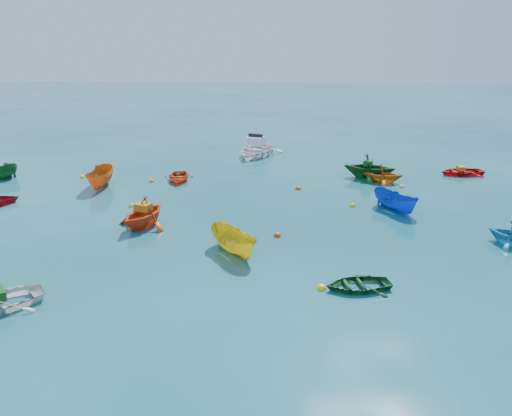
{
  "coord_description": "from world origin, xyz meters",
  "views": [
    {
      "loc": [
        0.57,
        -19.22,
        8.88
      ],
      "look_at": [
        0.0,
        5.0,
        0.4
      ],
      "focal_mm": 35.0,
      "sensor_mm": 36.0,
      "label": 1
    }
  ],
  "objects": [
    {
      "name": "ground",
      "position": [
        0.0,
        0.0,
        0.0
      ],
      "size": [
        160.0,
        160.0,
        0.0
      ],
      "primitive_type": "plane",
      "color": "#0A3B48",
      "rests_on": "ground"
    },
    {
      "name": "dinghy_orange_w",
      "position": [
        -5.43,
        3.36,
        0.0
      ],
      "size": [
        3.58,
        3.79,
        1.58
      ],
      "primitive_type": "imported",
      "rotation": [
        0.0,
        0.0,
        -0.41
      ],
      "color": "#DB4314",
      "rests_on": "ground"
    },
    {
      "name": "sampan_yellow_mid",
      "position": [
        -0.82,
        0.3,
        0.0
      ],
      "size": [
        2.71,
        3.21,
        1.2
      ],
      "primitive_type": "imported",
      "rotation": [
        0.0,
        0.0,
        0.6
      ],
      "color": "gold",
      "rests_on": "ground"
    },
    {
      "name": "dinghy_green_e",
      "position": [
        3.93,
        -2.75,
        0.0
      ],
      "size": [
        2.7,
        2.14,
        0.51
      ],
      "primitive_type": "imported",
      "rotation": [
        0.0,
        0.0,
        -1.4
      ],
      "color": "#0F441A",
      "rests_on": "ground"
    },
    {
      "name": "dinghy_cyan_se",
      "position": [
        11.49,
        1.42,
        0.0
      ],
      "size": [
        3.0,
        3.03,
        1.21
      ],
      "primitive_type": "imported",
      "rotation": [
        0.0,
        0.0,
        0.71
      ],
      "color": "teal",
      "rests_on": "ground"
    },
    {
      "name": "sampan_orange_n",
      "position": [
        -9.63,
        9.91,
        0.0
      ],
      "size": [
        1.33,
        3.39,
        1.3
      ],
      "primitive_type": "imported",
      "rotation": [
        0.0,
        0.0,
        0.02
      ],
      "color": "#C45A12",
      "rests_on": "ground"
    },
    {
      "name": "dinghy_green_n",
      "position": [
        7.17,
        12.22,
        0.0
      ],
      "size": [
        3.84,
        3.54,
        1.68
      ],
      "primitive_type": "imported",
      "rotation": [
        0.0,
        0.0,
        1.29
      ],
      "color": "#114915",
      "rests_on": "ground"
    },
    {
      "name": "dinghy_red_ne",
      "position": [
        13.54,
        13.25,
        0.0
      ],
      "size": [
        3.11,
        2.4,
        0.59
      ],
      "primitive_type": "imported",
      "rotation": [
        0.0,
        0.0,
        -1.44
      ],
      "color": "red",
      "rests_on": "ground"
    },
    {
      "name": "sampan_blue_far",
      "position": [
        7.38,
        5.98,
        0.0
      ],
      "size": [
        2.5,
        3.11,
        1.15
      ],
      "primitive_type": "imported",
      "rotation": [
        0.0,
        0.0,
        0.55
      ],
      "color": "#0E3EB6",
      "rests_on": "ground"
    },
    {
      "name": "dinghy_red_far",
      "position": [
        -5.14,
        11.41,
        0.0
      ],
      "size": [
        2.24,
        2.93,
        0.57
      ],
      "primitive_type": "imported",
      "rotation": [
        0.0,
        0.0,
        0.11
      ],
      "color": "red",
      "rests_on": "ground"
    },
    {
      "name": "dinghy_orange_far",
      "position": [
        7.84,
        11.28,
        0.0
      ],
      "size": [
        2.85,
        2.6,
        1.28
      ],
      "primitive_type": "imported",
      "rotation": [
        0.0,
        0.0,
        1.34
      ],
      "color": "#BD6411",
      "rests_on": "ground"
    },
    {
      "name": "motorboat_white",
      "position": [
        -0.34,
        18.52,
        0.0
      ],
      "size": [
        4.81,
        5.6,
        1.58
      ],
      "primitive_type": "imported",
      "rotation": [
        0.0,
        0.0,
        -0.36
      ],
      "color": "white",
      "rests_on": "ground"
    },
    {
      "name": "tarp_orange_a",
      "position": [
        -5.41,
        3.41,
        0.97
      ],
      "size": [
        0.88,
        0.79,
        0.35
      ],
      "primitive_type": "cube",
      "rotation": [
        0.0,
        0.0,
        -0.41
      ],
      "color": "#C17013",
      "rests_on": "dinghy_orange_w"
    },
    {
      "name": "tarp_green_b",
      "position": [
        7.07,
        12.25,
        1.02
      ],
      "size": [
        0.74,
        0.86,
        0.36
      ],
      "primitive_type": "cube",
      "rotation": [
        0.0,
        0.0,
        1.29
      ],
      "color": "#134C18",
      "rests_on": "dinghy_green_n"
    },
    {
      "name": "tarp_orange_b",
      "position": [
        13.44,
        13.23,
        0.44
      ],
      "size": [
        0.5,
        0.62,
        0.28
      ],
      "primitive_type": "cube",
      "rotation": [
        0.0,
        0.0,
        -1.44
      ],
      "color": "orange",
      "rests_on": "dinghy_red_ne"
    },
    {
      "name": "buoy_ye_a",
      "position": [
        2.6,
        -2.82,
        0.0
      ],
      "size": [
        0.36,
        0.36,
        0.36
      ],
      "primitive_type": "sphere",
      "color": "yellow",
      "rests_on": "ground"
    },
    {
      "name": "buoy_or_b",
      "position": [
        1.05,
        2.21,
        0.0
      ],
      "size": [
        0.36,
        0.36,
        0.36
      ],
      "primitive_type": "sphere",
      "color": "#D1430B",
      "rests_on": "ground"
    },
    {
      "name": "buoy_ye_b",
      "position": [
        -11.52,
        11.88,
        0.0
      ],
      "size": [
        0.34,
        0.34,
        0.34
      ],
      "primitive_type": "sphere",
      "color": "yellow",
      "rests_on": "ground"
    },
    {
      "name": "buoy_or_c",
      "position": [
        -6.79,
        11.05,
        0.0
      ],
      "size": [
        0.31,
        0.31,
        0.31
      ],
      "primitive_type": "sphere",
      "color": "orange",
      "rests_on": "ground"
    },
    {
      "name": "buoy_ye_c",
      "position": [
        5.23,
        6.57,
        0.0
      ],
      "size": [
        0.34,
        0.34,
        0.34
      ],
      "primitive_type": "sphere",
      "color": "yellow",
      "rests_on": "ground"
    },
    {
      "name": "buoy_or_d",
      "position": [
        2.44,
        9.66,
        0.0
      ],
      "size": [
        0.37,
        0.37,
        0.37
      ],
      "primitive_type": "sphere",
      "color": "#D14B0B",
      "rests_on": "ground"
    },
    {
      "name": "buoy_ye_d",
      "position": [
        -6.8,
        6.25,
        0.0
      ],
      "size": [
        0.35,
        0.35,
        0.35
      ],
      "primitive_type": "sphere",
      "color": "yellow",
      "rests_on": "ground"
    },
    {
      "name": "buoy_or_e",
      "position": [
        9.12,
        12.59,
        0.0
      ],
      "size": [
        0.36,
        0.36,
        0.36
      ],
      "primitive_type": "sphere",
      "color": "orange",
      "rests_on": "ground"
    },
    {
      "name": "buoy_ye_e",
      "position": [
        8.81,
        10.23,
        0.0
      ],
      "size": [
        0.31,
        0.31,
        0.31
      ],
      "primitive_type": "sphere",
      "color": "yellow",
      "rests_on": "ground"
    }
  ]
}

